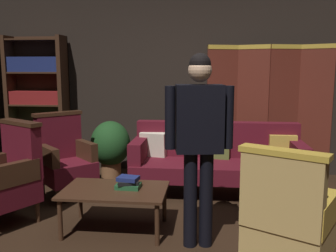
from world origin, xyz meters
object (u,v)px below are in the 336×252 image
(coffee_table, at_px, (115,194))
(standing_figure, at_px, (199,133))
(velvet_couch, at_px, (217,157))
(armchair_gilt_accent, at_px, (287,219))
(folding_screen, at_px, (268,110))
(book_black_cloth, at_px, (128,182))
(armchair_wing_left, at_px, (8,176))
(potted_plant, at_px, (111,146))
(armchair_wing_right, at_px, (65,158))
(book_green_cloth, at_px, (128,186))
(book_navy_cloth, at_px, (128,178))
(bookshelf, at_px, (38,101))

(coffee_table, xyz_separation_m, standing_figure, (0.81, -0.22, 0.65))
(velvet_couch, distance_m, armchair_gilt_accent, 2.05)
(folding_screen, distance_m, book_black_cloth, 2.59)
(armchair_wing_left, relative_size, potted_plant, 1.23)
(armchair_wing_right, distance_m, potted_plant, 0.83)
(coffee_table, bearing_deg, armchair_wing_left, 175.92)
(standing_figure, bearing_deg, velvet_couch, 82.76)
(velvet_couch, distance_m, standing_figure, 1.60)
(potted_plant, relative_size, book_green_cloth, 3.63)
(coffee_table, distance_m, potted_plant, 1.68)
(book_black_cloth, xyz_separation_m, book_navy_cloth, (0.00, 0.00, 0.04))
(armchair_wing_right, xyz_separation_m, book_black_cloth, (0.97, -0.83, -0.01))
(armchair_gilt_accent, relative_size, book_green_cloth, 4.47)
(standing_figure, xyz_separation_m, potted_plant, (-1.29, 1.83, -0.54))
(folding_screen, xyz_separation_m, bookshelf, (-3.43, -0.01, 0.10))
(armchair_gilt_accent, height_order, book_black_cloth, armchair_gilt_accent)
(book_black_cloth, height_order, book_navy_cloth, book_navy_cloth)
(armchair_wing_left, height_order, book_black_cloth, armchair_wing_left)
(book_black_cloth, relative_size, book_navy_cloth, 1.01)
(armchair_wing_left, distance_m, standing_figure, 2.04)
(standing_figure, bearing_deg, potted_plant, 125.08)
(bookshelf, height_order, book_green_cloth, bookshelf)
(folding_screen, bearing_deg, book_green_cloth, -129.11)
(velvet_couch, height_order, coffee_table, velvet_couch)
(armchair_wing_left, height_order, armchair_wing_right, same)
(folding_screen, relative_size, velvet_couch, 0.90)
(book_green_cloth, relative_size, book_navy_cloth, 1.19)
(book_green_cloth, bearing_deg, standing_figure, -20.91)
(folding_screen, relative_size, armchair_wing_right, 1.83)
(armchair_wing_right, bearing_deg, bookshelf, 126.95)
(armchair_wing_right, bearing_deg, book_navy_cloth, -40.48)
(book_navy_cloth, bearing_deg, armchair_wing_right, 139.52)
(bookshelf, xyz_separation_m, standing_figure, (2.51, -2.23, -0.06))
(velvet_couch, relative_size, armchair_wing_right, 2.04)
(armchair_gilt_accent, relative_size, standing_figure, 0.61)
(armchair_wing_left, relative_size, standing_figure, 0.61)
(velvet_couch, distance_m, armchair_wing_right, 1.89)
(armchair_wing_left, bearing_deg, standing_figure, -8.88)
(folding_screen, relative_size, standing_figure, 1.12)
(coffee_table, xyz_separation_m, armchair_wing_right, (-0.85, 0.87, 0.12))
(velvet_couch, distance_m, book_navy_cloth, 1.51)
(standing_figure, distance_m, book_green_cloth, 0.94)
(potted_plant, bearing_deg, bookshelf, 162.15)
(velvet_couch, bearing_deg, coffee_table, -128.38)
(coffee_table, xyz_separation_m, book_navy_cloth, (0.12, 0.04, 0.14))
(armchair_wing_left, xyz_separation_m, book_black_cloth, (1.26, -0.04, -0.01))
(velvet_couch, xyz_separation_m, coffee_table, (-1.00, -1.26, -0.08))
(bookshelf, xyz_separation_m, book_green_cloth, (1.82, -1.96, -0.64))
(armchair_gilt_accent, height_order, potted_plant, armchair_gilt_accent)
(standing_figure, bearing_deg, armchair_wing_right, 146.65)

